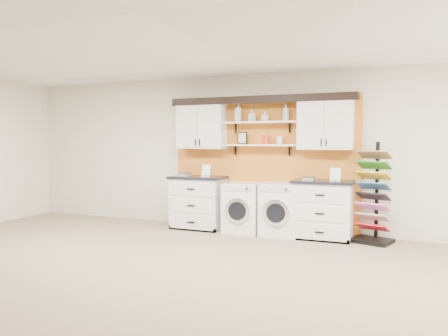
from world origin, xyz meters
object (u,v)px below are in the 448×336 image
at_px(base_cabinet_left, 198,202).
at_px(base_cabinet_right, 323,210).
at_px(dryer, 281,209).
at_px(washer, 244,207).
at_px(sample_rack, 373,210).

height_order(base_cabinet_left, base_cabinet_right, same).
bearing_deg(base_cabinet_left, base_cabinet_right, 0.00).
xyz_separation_m(base_cabinet_right, dryer, (-0.70, -0.00, -0.03)).
relative_size(washer, dryer, 0.98).
height_order(base_cabinet_left, washer, base_cabinet_left).
bearing_deg(base_cabinet_left, dryer, -0.12).
relative_size(base_cabinet_right, sample_rack, 0.62).
distance_m(dryer, sample_rack, 1.48).
bearing_deg(base_cabinet_right, washer, -179.86).
xyz_separation_m(base_cabinet_left, washer, (0.89, -0.00, -0.04)).
xyz_separation_m(washer, dryer, (0.67, 0.00, 0.01)).
bearing_deg(base_cabinet_right, base_cabinet_left, -180.00).
xyz_separation_m(base_cabinet_left, sample_rack, (3.04, 0.03, 0.03)).
height_order(base_cabinet_right, sample_rack, sample_rack).
relative_size(dryer, sample_rack, 0.56).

